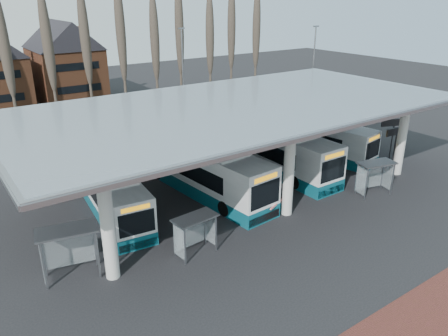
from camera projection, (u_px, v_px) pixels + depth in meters
ground at (314, 229)px, 26.92m from camera, size 140.00×140.00×0.00m
station_canopy at (237, 112)px, 30.88m from camera, size 32.00×16.00×6.34m
poplar_row at (104, 39)px, 48.70m from camera, size 45.10×1.10×14.50m
lamp_post_b at (183, 74)px, 47.88m from camera, size 0.80×0.16×10.17m
lamp_post_c at (313, 69)px, 50.82m from camera, size 0.80×0.16×10.17m
bus_0 at (109, 190)px, 28.72m from camera, size 3.52×11.30×3.09m
bus_1 at (200, 168)px, 31.68m from camera, size 3.91×13.36×3.66m
bus_2 at (272, 149)px, 35.73m from camera, size 2.81×12.99×3.61m
bus_3 at (312, 137)px, 39.24m from camera, size 4.37×11.89×3.23m
shelter_0 at (68, 241)px, 21.78m from camera, size 3.21×2.08×2.75m
shelter_1 at (194, 226)px, 23.85m from camera, size 2.57×1.44×2.30m
shelter_2 at (374, 171)px, 31.05m from camera, size 2.90×1.94×2.47m
info_sign_0 at (397, 134)px, 35.05m from camera, size 2.40×0.33×3.57m
info_sign_1 at (394, 126)px, 37.12m from camera, size 2.33×1.05×3.66m
barrier at (277, 203)px, 28.26m from camera, size 2.13×1.05×1.14m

